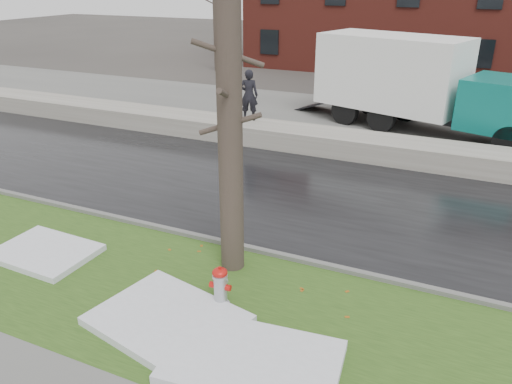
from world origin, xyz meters
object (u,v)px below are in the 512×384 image
at_px(fire_hydrant, 220,285).
at_px(box_truck, 418,83).
at_px(tree, 230,127).
at_px(worker, 249,95).

distance_m(fire_hydrant, box_truck, 14.18).
bearing_deg(box_truck, tree, -82.17).
bearing_deg(fire_hydrant, worker, 107.95).
relative_size(fire_hydrant, tree, 0.14).
relative_size(box_truck, worker, 5.77).
relative_size(tree, box_truck, 0.56).
bearing_deg(tree, box_truck, 80.88).
bearing_deg(worker, fire_hydrant, 96.21).
bearing_deg(box_truck, fire_hydrant, -79.43).
distance_m(tree, box_truck, 12.82).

